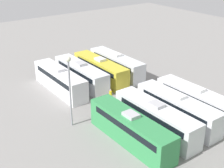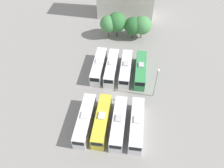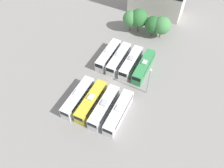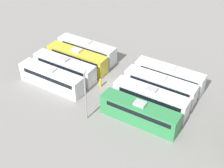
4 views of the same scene
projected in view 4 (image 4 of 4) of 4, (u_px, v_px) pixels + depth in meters
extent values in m
plane|color=gray|center=(111.00, 85.00, 50.34)|extent=(110.51, 110.51, 0.00)
cube|color=silver|center=(87.00, 50.00, 56.30)|extent=(2.46, 11.21, 3.09)
cube|color=black|center=(88.00, 46.00, 55.67)|extent=(2.50, 9.53, 0.68)
cube|color=black|center=(62.00, 38.00, 58.12)|extent=(2.16, 0.08, 1.08)
cube|color=white|center=(86.00, 42.00, 55.28)|extent=(1.20, 1.60, 0.35)
cube|color=gold|center=(77.00, 59.00, 53.89)|extent=(2.46, 11.21, 3.09)
cube|color=black|center=(78.00, 55.00, 53.27)|extent=(2.50, 9.53, 0.68)
cube|color=black|center=(52.00, 46.00, 55.72)|extent=(2.16, 0.08, 1.08)
cube|color=silver|center=(77.00, 50.00, 52.87)|extent=(1.20, 1.60, 0.35)
cube|color=silver|center=(65.00, 68.00, 51.63)|extent=(2.46, 11.21, 3.09)
cube|color=black|center=(65.00, 64.00, 51.01)|extent=(2.50, 9.53, 0.68)
cube|color=black|center=(38.00, 54.00, 53.46)|extent=(2.16, 0.08, 1.08)
cube|color=#B2B2B7|center=(64.00, 59.00, 50.61)|extent=(1.20, 1.60, 0.35)
cube|color=silver|center=(51.00, 78.00, 49.17)|extent=(2.46, 11.21, 3.09)
cube|color=black|center=(52.00, 75.00, 48.55)|extent=(2.50, 9.53, 0.68)
cube|color=black|center=(24.00, 64.00, 51.00)|extent=(2.16, 0.08, 1.08)
cube|color=silver|center=(50.00, 69.00, 48.15)|extent=(1.20, 1.60, 0.35)
cube|color=silver|center=(169.00, 76.00, 49.68)|extent=(2.46, 11.21, 3.09)
cube|color=black|center=(171.00, 72.00, 49.05)|extent=(2.50, 9.53, 0.68)
cube|color=black|center=(138.00, 62.00, 51.51)|extent=(2.16, 0.08, 1.08)
cube|color=white|center=(170.00, 67.00, 48.66)|extent=(1.20, 1.60, 0.35)
cube|color=silver|center=(160.00, 86.00, 47.51)|extent=(2.46, 11.21, 3.09)
cube|color=black|center=(162.00, 82.00, 46.89)|extent=(2.50, 9.53, 0.68)
cube|color=black|center=(128.00, 71.00, 49.34)|extent=(2.16, 0.08, 1.08)
cube|color=white|center=(161.00, 77.00, 46.49)|extent=(1.20, 1.60, 0.35)
cube|color=silver|center=(150.00, 99.00, 45.08)|extent=(2.46, 11.21, 3.09)
cube|color=black|center=(153.00, 95.00, 44.46)|extent=(2.50, 9.53, 0.68)
cube|color=black|center=(117.00, 82.00, 46.91)|extent=(2.16, 0.08, 1.08)
cube|color=#B2B2B7|center=(151.00, 89.00, 44.06)|extent=(1.20, 1.60, 0.35)
cube|color=#338C4C|center=(139.00, 113.00, 42.58)|extent=(2.46, 11.21, 3.09)
cube|color=black|center=(142.00, 109.00, 41.95)|extent=(2.50, 9.53, 0.68)
cube|color=black|center=(105.00, 95.00, 44.41)|extent=(2.16, 0.08, 1.08)
cube|color=#B2B2B7|center=(140.00, 104.00, 41.56)|extent=(1.20, 1.60, 0.35)
cylinder|color=gold|center=(100.00, 83.00, 49.58)|extent=(0.36, 0.36, 1.36)
sphere|color=tan|center=(100.00, 79.00, 49.11)|extent=(0.24, 0.24, 0.24)
cylinder|color=gray|center=(86.00, 97.00, 41.67)|extent=(0.20, 0.20, 7.84)
sphere|color=#EAE5C6|center=(84.00, 71.00, 39.24)|extent=(0.60, 0.60, 0.60)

